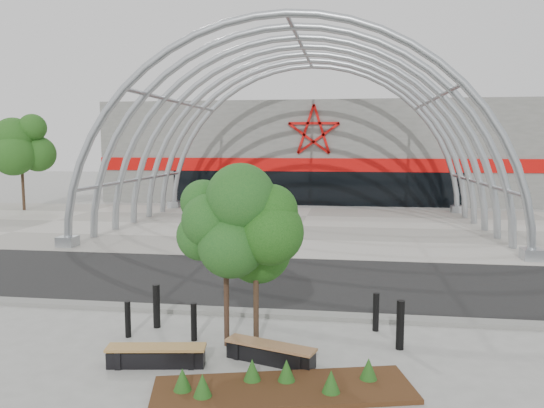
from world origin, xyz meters
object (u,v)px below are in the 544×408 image
object	(u,v)px
street_tree_0	(226,228)
bench_1	(270,353)
street_tree_1	(256,230)
bollard_2	(194,322)
bench_0	(156,356)

from	to	relation	value
street_tree_0	bench_1	world-z (taller)	street_tree_0
street_tree_1	bollard_2	world-z (taller)	street_tree_1
street_tree_0	bollard_2	distance (m)	2.48
bollard_2	bench_0	bearing A→B (deg)	-103.50
street_tree_0	bench_1	size ratio (longest dim) A/B	1.88
street_tree_0	bench_0	xyz separation A→B (m)	(-1.22, -1.35, -2.57)
bench_0	bench_1	xyz separation A→B (m)	(2.37, 0.51, -0.01)
street_tree_0	bench_0	distance (m)	3.15
bench_0	bollard_2	bearing A→B (deg)	76.50
street_tree_1	bench_1	size ratio (longest dim) A/B	1.85
bollard_2	street_tree_1	bearing A→B (deg)	-2.79
bench_1	bollard_2	size ratio (longest dim) A/B	2.25
street_tree_1	bench_1	bearing A→B (deg)	-63.54
street_tree_1	bollard_2	distance (m)	2.75
street_tree_1	bench_0	bearing A→B (deg)	-142.32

